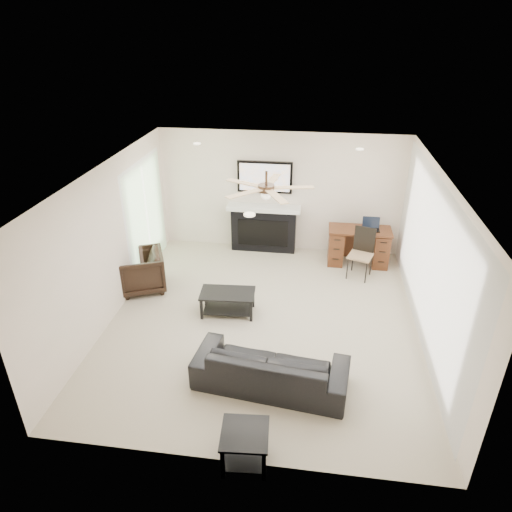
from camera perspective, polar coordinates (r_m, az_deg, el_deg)
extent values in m
plane|color=#C2B29C|center=(7.62, 1.02, -7.98)|extent=(5.50, 5.50, 0.00)
cube|color=white|center=(6.50, 1.20, 10.28)|extent=(5.00, 5.50, 0.04)
cube|color=beige|center=(9.49, 3.12, 7.92)|extent=(5.00, 0.04, 2.50)
cube|color=beige|center=(4.72, -3.07, -14.82)|extent=(5.00, 0.04, 2.50)
cube|color=beige|center=(7.64, -17.85, 1.57)|extent=(0.04, 5.50, 2.50)
cube|color=beige|center=(7.16, 21.39, -0.86)|extent=(0.04, 5.50, 2.50)
cube|color=silver|center=(7.24, 20.83, -0.61)|extent=(0.04, 5.10, 2.40)
cube|color=#93BC89|center=(9.00, -13.50, 4.71)|extent=(0.04, 1.80, 2.10)
cylinder|color=#382619|center=(6.67, 1.28, 8.48)|extent=(1.40, 1.40, 0.30)
imported|color=black|center=(6.26, 1.87, -13.72)|extent=(2.13, 1.04, 0.60)
imported|color=black|center=(8.52, -14.15, -1.85)|extent=(1.05, 1.04, 0.73)
cube|color=black|center=(7.70, -3.54, -5.84)|extent=(0.93, 0.56, 0.40)
cube|color=black|center=(5.46, -1.39, -22.76)|extent=(0.56, 0.56, 0.45)
cube|color=black|center=(8.01, -20.37, -6.07)|extent=(0.61, 0.61, 0.45)
cube|color=black|center=(9.47, 0.98, 6.00)|extent=(1.52, 0.34, 1.91)
cube|color=#381E0E|center=(9.35, 12.66, 1.17)|extent=(1.22, 0.56, 0.76)
cube|color=black|center=(8.82, 12.94, 0.21)|extent=(0.54, 0.55, 0.97)
cube|color=black|center=(9.15, 14.23, 3.81)|extent=(0.33, 0.24, 0.23)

